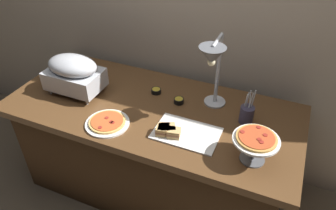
# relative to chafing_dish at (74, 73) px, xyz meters

# --- Properties ---
(ground_plane) EXTENTS (8.00, 8.00, 0.00)m
(ground_plane) POSITION_rel_chafing_dish_xyz_m (0.55, 0.04, -0.91)
(ground_plane) COLOR brown
(back_wall) EXTENTS (4.40, 0.04, 2.40)m
(back_wall) POSITION_rel_chafing_dish_xyz_m (0.55, 0.54, 0.29)
(back_wall) COLOR tan
(back_wall) RESTS_ON ground_plane
(buffet_table) EXTENTS (1.90, 0.84, 0.76)m
(buffet_table) POSITION_rel_chafing_dish_xyz_m (0.55, 0.04, -0.53)
(buffet_table) COLOR brown
(buffet_table) RESTS_ON ground_plane
(chafing_dish) EXTENTS (0.37, 0.24, 0.27)m
(chafing_dish) POSITION_rel_chafing_dish_xyz_m (0.00, 0.00, 0.00)
(chafing_dish) COLOR #B7BABF
(chafing_dish) RESTS_ON buffet_table
(heat_lamp) EXTENTS (0.15, 0.33, 0.49)m
(heat_lamp) POSITION_rel_chafing_dish_xyz_m (0.91, 0.10, 0.23)
(heat_lamp) COLOR #B7BABF
(heat_lamp) RESTS_ON buffet_table
(pizza_plate_front) EXTENTS (0.27, 0.27, 0.03)m
(pizza_plate_front) POSITION_rel_chafing_dish_xyz_m (0.38, -0.22, -0.14)
(pizza_plate_front) COLOR white
(pizza_plate_front) RESTS_ON buffet_table
(pizza_plate_center) EXTENTS (0.24, 0.24, 0.16)m
(pizza_plate_center) POSITION_rel_chafing_dish_xyz_m (1.24, -0.17, -0.02)
(pizza_plate_center) COLOR #595B60
(pizza_plate_center) RESTS_ON buffet_table
(sandwich_platter) EXTENTS (0.38, 0.25, 0.06)m
(sandwich_platter) POSITION_rel_chafing_dish_xyz_m (0.80, -0.14, -0.13)
(sandwich_platter) COLOR white
(sandwich_platter) RESTS_ON buffet_table
(sauce_cup_near) EXTENTS (0.07, 0.07, 0.03)m
(sauce_cup_near) POSITION_rel_chafing_dish_xyz_m (0.69, 0.15, -0.13)
(sauce_cup_near) COLOR black
(sauce_cup_near) RESTS_ON buffet_table
(sauce_cup_far) EXTENTS (0.07, 0.07, 0.03)m
(sauce_cup_far) POSITION_rel_chafing_dish_xyz_m (0.51, 0.20, -0.13)
(sauce_cup_far) COLOR black
(sauce_cup_far) RESTS_ON buffet_table
(utensil_holder) EXTENTS (0.08, 0.08, 0.23)m
(utensil_holder) POSITION_rel_chafing_dish_xyz_m (1.14, 0.13, -0.09)
(utensil_holder) COLOR #383347
(utensil_holder) RESTS_ON buffet_table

